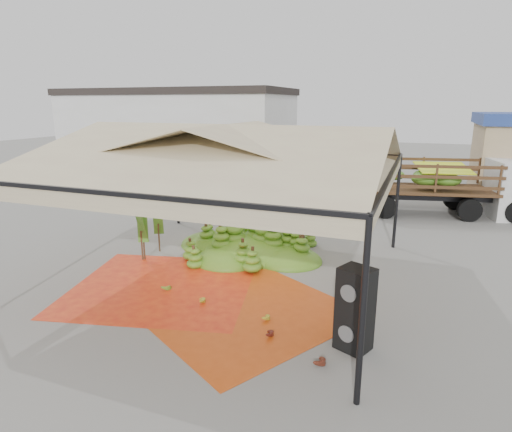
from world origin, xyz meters
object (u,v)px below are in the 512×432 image
at_px(banana_heap, 250,237).
at_px(truck_left, 271,176).
at_px(speaker_stack, 355,309).
at_px(truck_right, 457,181).
at_px(vendor, 296,219).

distance_m(banana_heap, truck_left, 7.30).
bearing_deg(speaker_stack, truck_right, 102.18).
relative_size(truck_left, truck_right, 0.87).
xyz_separation_m(truck_left, truck_right, (7.93, 0.49, 0.18)).
bearing_deg(banana_heap, vendor, 44.02).
distance_m(speaker_stack, truck_left, 12.60).
distance_m(vendor, truck_left, 6.62).
height_order(banana_heap, truck_right, truck_right).
xyz_separation_m(banana_heap, truck_left, (-1.77, 7.05, 0.71)).
relative_size(banana_heap, truck_right, 0.71).
relative_size(speaker_stack, truck_right, 0.23).
bearing_deg(truck_left, speaker_stack, -76.36).
distance_m(banana_heap, vendor, 1.65).
height_order(truck_left, truck_right, truck_right).
bearing_deg(vendor, speaker_stack, 100.73).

